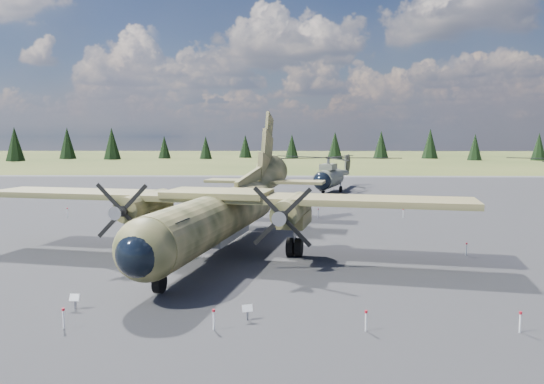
{
  "coord_description": "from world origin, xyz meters",
  "views": [
    {
      "loc": [
        4.78,
        -33.74,
        7.63
      ],
      "look_at": [
        3.94,
        2.0,
        3.89
      ],
      "focal_mm": 35.0,
      "sensor_mm": 36.0,
      "label": 1
    }
  ],
  "objects": [
    {
      "name": "ground",
      "position": [
        0.0,
        0.0,
        0.0
      ],
      "size": [
        500.0,
        500.0,
        0.0
      ],
      "primitive_type": "plane",
      "color": "brown",
      "rests_on": "ground"
    },
    {
      "name": "apron",
      "position": [
        0.0,
        10.0,
        0.0
      ],
      "size": [
        120.0,
        120.0,
        0.04
      ],
      "primitive_type": "cube",
      "color": "#535358",
      "rests_on": "ground"
    },
    {
      "name": "transport_plane",
      "position": [
        0.74,
        1.12,
        3.01
      ],
      "size": [
        31.78,
        28.55,
        10.49
      ],
      "rotation": [
        0.0,
        0.0,
        -0.2
      ],
      "color": "#3D4022",
      "rests_on": "ground"
    },
    {
      "name": "helicopter_near",
      "position": [
        10.9,
        38.64,
        3.5
      ],
      "size": [
        24.53,
        24.71,
        4.94
      ],
      "rotation": [
        0.0,
        0.0,
        -0.32
      ],
      "color": "slate",
      "rests_on": "ground"
    },
    {
      "name": "info_placard_left",
      "position": [
        -4.49,
        -11.13,
        0.47
      ],
      "size": [
        0.47,
        0.23,
        0.71
      ],
      "rotation": [
        0.0,
        0.0,
        -0.1
      ],
      "color": "gray",
      "rests_on": "ground"
    },
    {
      "name": "info_placard_right",
      "position": [
        3.25,
        -12.34,
        0.45
      ],
      "size": [
        0.46,
        0.29,
        0.67
      ],
      "rotation": [
        0.0,
        0.0,
        0.29
      ],
      "color": "gray",
      "rests_on": "ground"
    },
    {
      "name": "barrier_fence",
      "position": [
        -0.46,
        -0.08,
        0.51
      ],
      "size": [
        33.12,
        29.62,
        0.85
      ],
      "color": "white",
      "rests_on": "ground"
    },
    {
      "name": "treeline",
      "position": [
        0.46,
        0.36,
        4.77
      ],
      "size": [
        331.79,
        323.97,
        10.96
      ],
      "color": "black",
      "rests_on": "ground"
    }
  ]
}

